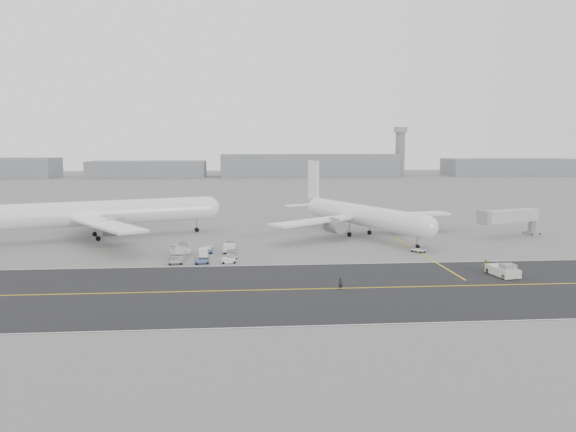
{
  "coord_description": "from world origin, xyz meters",
  "views": [
    {
      "loc": [
        -2.52,
        -92.56,
        19.61
      ],
      "look_at": [
        6.17,
        12.0,
        6.35
      ],
      "focal_mm": 35.0,
      "sensor_mm": 36.0,
      "label": 1
    }
  ],
  "objects": [
    {
      "name": "horizon_buildings",
      "position": [
        30.0,
        260.0,
        0.0
      ],
      "size": [
        520.0,
        28.0,
        28.0
      ],
      "primitive_type": null,
      "color": "gray",
      "rests_on": "ground"
    },
    {
      "name": "airliner_a",
      "position": [
        -32.98,
        27.57,
        5.37
      ],
      "size": [
        51.65,
        50.74,
        18.63
      ],
      "rotation": [
        0.0,
        0.0,
        1.92
      ],
      "color": "white",
      "rests_on": "ground"
    },
    {
      "name": "stray_dolly",
      "position": [
        29.84,
        6.81,
        0.0
      ],
      "size": [
        2.63,
        2.74,
        1.45
      ],
      "primitive_type": null,
      "rotation": [
        0.0,
        0.0,
        0.7
      ],
      "color": "silver",
      "rests_on": "ground"
    },
    {
      "name": "airliner_b",
      "position": [
        23.13,
        26.5,
        4.59
      ],
      "size": [
        42.44,
        43.44,
        15.87
      ],
      "rotation": [
        0.0,
        0.0,
        0.42
      ],
      "color": "white",
      "rests_on": "ground"
    },
    {
      "name": "jet_bridge",
      "position": [
        54.86,
        22.54,
        4.18
      ],
      "size": [
        15.85,
        8.13,
        5.99
      ],
      "rotation": [
        0.0,
        0.0,
        0.35
      ],
      "color": "gray",
      "rests_on": "ground"
    },
    {
      "name": "pushback_tug",
      "position": [
        36.68,
        -12.8,
        0.86
      ],
      "size": [
        3.34,
        7.41,
        2.09
      ],
      "rotation": [
        0.0,
        0.0,
        0.13
      ],
      "color": "beige",
      "rests_on": "ground"
    },
    {
      "name": "taxiway",
      "position": [
        5.02,
        -17.98,
        0.01
      ],
      "size": [
        220.0,
        59.0,
        0.03
      ],
      "color": "#252527",
      "rests_on": "ground"
    },
    {
      "name": "ground",
      "position": [
        0.0,
        0.0,
        0.0
      ],
      "size": [
        700.0,
        700.0,
        0.0
      ],
      "primitive_type": "plane",
      "color": "gray",
      "rests_on": "ground"
    },
    {
      "name": "ground_crew_a",
      "position": [
        10.82,
        -18.76,
        0.87
      ],
      "size": [
        0.7,
        0.52,
        1.74
      ],
      "primitive_type": "imported",
      "rotation": [
        0.0,
        0.0,
        0.17
      ],
      "color": "black",
      "rests_on": "ground"
    },
    {
      "name": "gse_cluster",
      "position": [
        -9.09,
        6.4,
        0.0
      ],
      "size": [
        17.44,
        20.94,
        1.85
      ],
      "primitive_type": null,
      "rotation": [
        0.0,
        0.0,
        0.06
      ],
      "color": "gray",
      "rests_on": "ground"
    },
    {
      "name": "ground_crew_b",
      "position": [
        35.25,
        -9.7,
        0.96
      ],
      "size": [
        1.12,
        0.99,
        1.92
      ],
      "primitive_type": "imported",
      "rotation": [
        0.0,
        0.0,
        2.81
      ],
      "color": "gold",
      "rests_on": "ground"
    },
    {
      "name": "control_tower",
      "position": [
        100.0,
        265.0,
        16.25
      ],
      "size": [
        7.0,
        7.0,
        31.25
      ],
      "color": "gray",
      "rests_on": "ground"
    }
  ]
}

